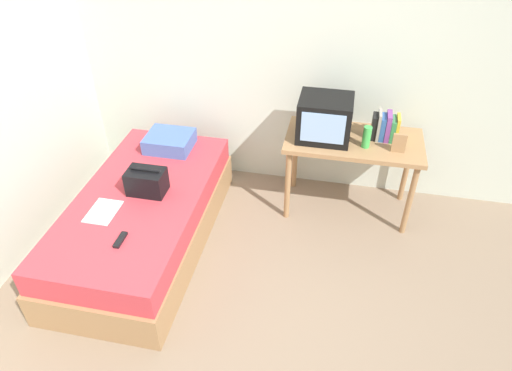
# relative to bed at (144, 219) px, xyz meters

# --- Properties ---
(ground_plane) EXTENTS (8.00, 8.00, 0.00)m
(ground_plane) POSITION_rel_bed_xyz_m (1.02, -0.76, -0.25)
(ground_plane) COLOR #84705B
(wall_back) EXTENTS (5.20, 0.10, 2.60)m
(wall_back) POSITION_rel_bed_xyz_m (1.02, 1.24, 1.05)
(wall_back) COLOR silver
(wall_back) RESTS_ON ground
(bed) EXTENTS (1.00, 2.00, 0.51)m
(bed) POSITION_rel_bed_xyz_m (0.00, 0.00, 0.00)
(bed) COLOR #9E754C
(bed) RESTS_ON ground
(desk) EXTENTS (1.16, 0.60, 0.75)m
(desk) POSITION_rel_bed_xyz_m (1.64, 0.81, 0.40)
(desk) COLOR #9E754C
(desk) RESTS_ON ground
(tv) EXTENTS (0.44, 0.39, 0.36)m
(tv) POSITION_rel_bed_xyz_m (1.38, 0.79, 0.68)
(tv) COLOR black
(tv) RESTS_ON desk
(water_bottle) EXTENTS (0.07, 0.07, 0.19)m
(water_bottle) POSITION_rel_bed_xyz_m (1.74, 0.71, 0.59)
(water_bottle) COLOR green
(water_bottle) RESTS_ON desk
(book_row) EXTENTS (0.22, 0.16, 0.24)m
(book_row) POSITION_rel_bed_xyz_m (1.88, 0.87, 0.61)
(book_row) COLOR black
(book_row) RESTS_ON desk
(picture_frame) EXTENTS (0.11, 0.02, 0.16)m
(picture_frame) POSITION_rel_bed_xyz_m (1.99, 0.68, 0.58)
(picture_frame) COLOR #9E754C
(picture_frame) RESTS_ON desk
(pillow) EXTENTS (0.41, 0.36, 0.13)m
(pillow) POSITION_rel_bed_xyz_m (0.00, 0.72, 0.33)
(pillow) COLOR #4766AD
(pillow) RESTS_ON bed
(handbag) EXTENTS (0.30, 0.20, 0.23)m
(handbag) POSITION_rel_bed_xyz_m (0.06, 0.05, 0.36)
(handbag) COLOR black
(handbag) RESTS_ON bed
(magazine) EXTENTS (0.21, 0.29, 0.01)m
(magazine) POSITION_rel_bed_xyz_m (-0.19, -0.26, 0.27)
(magazine) COLOR white
(magazine) RESTS_ON bed
(remote_dark) EXTENTS (0.04, 0.16, 0.02)m
(remote_dark) POSITION_rel_bed_xyz_m (0.08, -0.53, 0.27)
(remote_dark) COLOR black
(remote_dark) RESTS_ON bed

